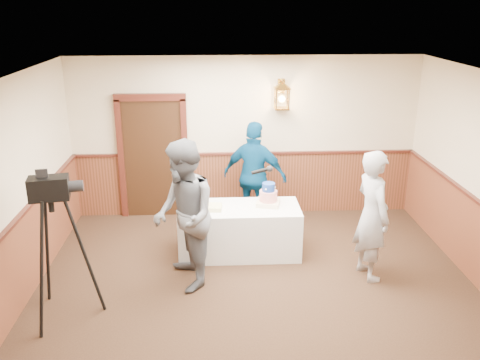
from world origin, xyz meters
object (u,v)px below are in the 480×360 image
at_px(baker, 372,215).
at_px(tv_camera_rig, 58,256).
at_px(tiered_cake, 268,196).
at_px(interviewer, 184,216).
at_px(assistant_p, 255,176).
at_px(sheet_cake_yellow, 211,207).
at_px(sheet_cake_green, 191,205).
at_px(display_table, 239,230).

xyz_separation_m(baker, tv_camera_rig, (-3.97, -0.76, -0.11)).
distance_m(tiered_cake, interviewer, 1.54).
xyz_separation_m(tiered_cake, interviewer, (-1.20, -0.96, 0.12)).
bearing_deg(tiered_cake, assistant_p, 99.42).
height_order(sheet_cake_yellow, assistant_p, assistant_p).
height_order(interviewer, baker, interviewer).
height_order(sheet_cake_yellow, sheet_cake_green, sheet_cake_green).
distance_m(interviewer, assistant_p, 2.09).
xyz_separation_m(tiered_cake, assistant_p, (-0.14, 0.84, 0.03)).
distance_m(display_table, sheet_cake_green, 0.83).
bearing_deg(sheet_cake_green, interviewer, -92.77).
relative_size(sheet_cake_green, baker, 0.17).
relative_size(interviewer, baker, 1.10).
distance_m(tiered_cake, tv_camera_rig, 3.10).
bearing_deg(tv_camera_rig, baker, 0.45).
distance_m(assistant_p, tv_camera_rig, 3.51).
height_order(sheet_cake_green, assistant_p, assistant_p).
xyz_separation_m(interviewer, tv_camera_rig, (-1.45, -0.65, -0.20)).
relative_size(baker, tv_camera_rig, 1.02).
height_order(tiered_cake, sheet_cake_yellow, tiered_cake).
xyz_separation_m(display_table, baker, (1.76, -0.77, 0.54)).
bearing_deg(baker, tv_camera_rig, 87.14).
height_order(sheet_cake_green, interviewer, interviewer).
bearing_deg(sheet_cake_green, assistant_p, 40.58).
height_order(display_table, tv_camera_rig, tv_camera_rig).
bearing_deg(tv_camera_rig, display_table, 24.16).
height_order(sheet_cake_yellow, interviewer, interviewer).
height_order(tiered_cake, interviewer, interviewer).
height_order(display_table, sheet_cake_green, sheet_cake_green).
height_order(tiered_cake, assistant_p, assistant_p).
height_order(tiered_cake, tv_camera_rig, tv_camera_rig).
bearing_deg(interviewer, sheet_cake_green, 163.15).
xyz_separation_m(sheet_cake_yellow, tv_camera_rig, (-1.80, -1.46, 0.02)).
height_order(tiered_cake, baker, baker).
distance_m(tiered_cake, baker, 1.57).
relative_size(sheet_cake_green, interviewer, 0.15).
relative_size(sheet_cake_yellow, tv_camera_rig, 0.17).
height_order(interviewer, tv_camera_rig, interviewer).
relative_size(sheet_cake_yellow, interviewer, 0.15).
bearing_deg(sheet_cake_green, tv_camera_rig, -133.74).
bearing_deg(display_table, sheet_cake_green, 176.61).
height_order(tiered_cake, sheet_cake_green, tiered_cake).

